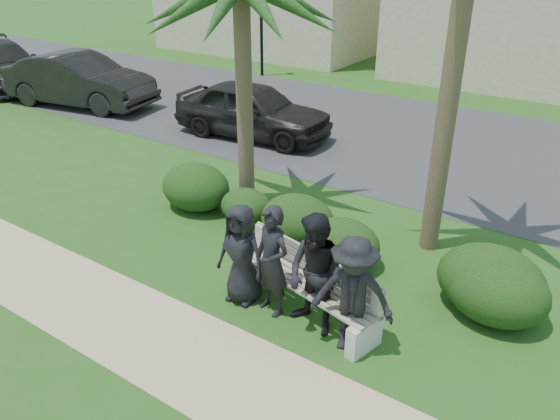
% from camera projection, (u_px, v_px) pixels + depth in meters
% --- Properties ---
extents(ground, '(160.00, 160.00, 0.00)m').
position_uv_depth(ground, '(278.00, 294.00, 8.52)').
color(ground, '#274F16').
rests_on(ground, ground).
extents(footpath, '(30.00, 1.60, 0.01)m').
position_uv_depth(footpath, '(201.00, 360.00, 7.19)').
color(footpath, tan).
rests_on(footpath, ground).
extents(asphalt_street, '(160.00, 8.00, 0.01)m').
position_uv_depth(asphalt_street, '(449.00, 148.00, 14.43)').
color(asphalt_street, '#2D2D30').
rests_on(asphalt_street, ground).
extents(park_bench, '(2.67, 1.14, 0.89)m').
position_uv_depth(park_bench, '(303.00, 287.00, 8.00)').
color(park_bench, gray).
rests_on(park_bench, ground).
extents(man_a, '(0.80, 0.55, 1.58)m').
position_uv_depth(man_a, '(241.00, 254.00, 8.07)').
color(man_a, black).
rests_on(man_a, ground).
extents(man_b, '(0.70, 0.54, 1.71)m').
position_uv_depth(man_b, '(272.00, 261.00, 7.78)').
color(man_b, black).
rests_on(man_b, ground).
extents(man_c, '(1.00, 0.86, 1.79)m').
position_uv_depth(man_c, '(316.00, 275.00, 7.38)').
color(man_c, black).
rests_on(man_c, ground).
extents(man_d, '(1.23, 0.93, 1.69)m').
position_uv_depth(man_d, '(352.00, 296.00, 7.05)').
color(man_d, black).
rests_on(man_d, ground).
extents(hedge_a, '(1.47, 1.21, 0.96)m').
position_uv_depth(hedge_a, '(196.00, 186.00, 11.06)').
color(hedge_a, black).
rests_on(hedge_a, ground).
extents(hedge_b, '(1.05, 0.87, 0.68)m').
position_uv_depth(hedge_b, '(246.00, 205.00, 10.56)').
color(hedge_b, black).
rests_on(hedge_b, ground).
extents(hedge_c, '(1.40, 1.16, 0.91)m').
position_uv_depth(hedge_c, '(298.00, 219.00, 9.81)').
color(hedge_c, black).
rests_on(hedge_c, ground).
extents(hedge_d, '(1.28, 1.06, 0.83)m').
position_uv_depth(hedge_d, '(343.00, 242.00, 9.14)').
color(hedge_d, black).
rests_on(hedge_d, ground).
extents(hedge_e, '(1.56, 1.29, 1.02)m').
position_uv_depth(hedge_e, '(491.00, 278.00, 8.00)').
color(hedge_e, black).
rests_on(hedge_e, ground).
extents(hedge_f, '(1.46, 1.21, 0.95)m').
position_uv_depth(hedge_f, '(497.00, 289.00, 7.81)').
color(hedge_f, black).
rests_on(hedge_f, ground).
extents(car_a, '(4.56, 2.18, 1.51)m').
position_uv_depth(car_a, '(253.00, 110.00, 14.92)').
color(car_a, black).
rests_on(car_a, ground).
extents(car_b, '(5.30, 2.68, 1.67)m').
position_uv_depth(car_b, '(79.00, 80.00, 17.65)').
color(car_b, black).
rests_on(car_b, ground).
extents(car_c, '(5.74, 3.59, 1.55)m').
position_uv_depth(car_c, '(2.00, 65.00, 20.05)').
color(car_c, black).
rests_on(car_c, ground).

